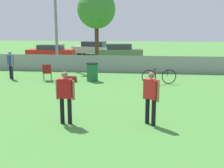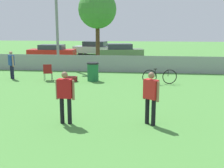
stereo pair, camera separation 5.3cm
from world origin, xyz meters
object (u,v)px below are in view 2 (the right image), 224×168
Objects in this scene: light_pole at (56,0)px; folding_chair_sideline at (48,71)px; player_defender_red at (151,95)px; bicycle_sideline at (160,77)px; parked_car_silver at (95,48)px; parked_car_olive at (120,51)px; parked_car_red at (52,51)px; player_thrower_red at (65,94)px; trash_bin at (93,72)px; gear_bag_sideline at (71,79)px; spectator_in_blue at (11,63)px; tree_near_pole at (97,10)px.

folding_chair_sideline is (1.18, -5.48, -4.30)m from light_pole.
player_defender_red reaches higher than bicycle_sideline.
parked_car_silver is (0.96, 9.70, -4.12)m from light_pole.
bicycle_sideline is 0.38× the size of parked_car_olive.
parked_car_olive reaches higher than parked_car_red.
light_pole is 1.72× the size of parked_car_silver.
player_thrower_red reaches higher than trash_bin.
folding_chair_sideline is (-5.59, 6.52, -0.42)m from player_defender_red.
gear_bag_sideline is (1.34, -0.07, -0.38)m from folding_chair_sideline.
player_thrower_red reaches higher than spectator_in_blue.
parked_car_silver reaches higher than trash_bin.
player_thrower_red is 0.90× the size of bicycle_sideline.
light_pole is 1.41× the size of tree_near_pole.
trash_bin reaches higher than gear_bag_sideline.
spectator_in_blue is 1.56× the size of trash_bin.
bicycle_sideline is 0.39× the size of parked_car_red.
trash_bin is at bearing -137.89° from spectator_in_blue.
tree_near_pole is 1.23× the size of parked_car_olive.
trash_bin is (3.67, -5.25, -4.31)m from light_pole.
player_defender_red is 1.58× the size of trash_bin.
parked_car_olive reaches higher than bicycle_sideline.
spectator_in_blue reaches higher than bicycle_sideline.
parked_car_olive is at bearing -116.49° from folding_chair_sideline.
folding_chair_sideline is 12.50m from parked_car_olive.
player_defender_red reaches higher than gear_bag_sideline.
bicycle_sideline is 2.92× the size of gear_bag_sideline.
light_pole is at bearing 112.43° from player_thrower_red.
gear_bag_sideline is at bearing -91.18° from tree_near_pole.
spectator_in_blue is at bearing -101.58° from light_pole.
trash_bin reaches higher than folding_chair_sideline.
light_pole is at bearing 132.38° from bicycle_sideline.
spectator_in_blue reaches higher than folding_chair_sideline.
parked_car_olive is at bearing 83.36° from gear_bag_sideline.
spectator_in_blue is 12.92m from parked_car_olive.
player_defender_red is 0.90× the size of bicycle_sideline.
player_defender_red is at bearing -56.58° from gear_bag_sideline.
folding_chair_sideline is at bearing 168.66° from bicycle_sideline.
folding_chair_sideline is at bearing 117.59° from player_thrower_red.
player_thrower_red is 8.79m from spectator_in_blue.
parked_car_red is at bearing 113.08° from light_pole.
player_thrower_red is at bearing -83.82° from tree_near_pole.
gear_bag_sideline is at bearing 163.11° from folding_chair_sideline.
player_thrower_red is 19.69m from parked_car_red.
bicycle_sideline is at bearing -59.28° from parked_car_silver.
player_thrower_red is at bearing -72.34° from parked_car_red.
folding_chair_sideline is at bearing -74.59° from parked_car_red.
player_thrower_red is at bearing -71.07° from light_pole.
tree_near_pole is 3.21× the size of bicycle_sideline.
folding_chair_sideline reaches higher than bicycle_sideline.
bicycle_sideline is 1.76× the size of trash_bin.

